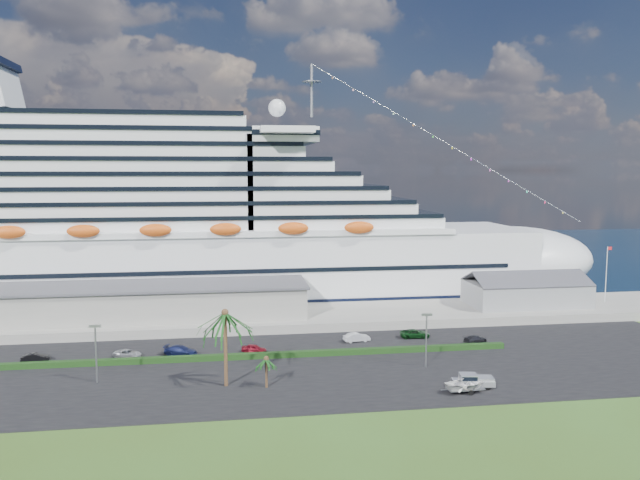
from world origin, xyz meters
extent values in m
plane|color=#3C541C|center=(0.00, 0.00, 0.00)|extent=(420.00, 420.00, 0.00)
cube|color=black|center=(0.00, 11.00, 0.06)|extent=(140.00, 38.00, 0.12)
cube|color=gray|center=(0.00, 40.00, 0.90)|extent=(240.00, 20.00, 1.80)
cube|color=black|center=(0.00, 130.00, 0.01)|extent=(420.00, 160.00, 0.02)
cube|color=silver|center=(-20.00, 64.00, 8.00)|extent=(160.00, 30.00, 16.00)
ellipsoid|color=silver|center=(60.00, 64.00, 8.00)|extent=(40.00, 30.00, 16.00)
cube|color=black|center=(-20.00, 64.00, 1.20)|extent=(164.00, 30.60, 2.40)
cube|color=silver|center=(-32.00, 64.00, 29.60)|extent=(128.00, 26.00, 24.80)
cube|color=silver|center=(2.80, 64.00, 37.40)|extent=(14.00, 38.00, 3.20)
cylinder|color=gray|center=(10.00, 64.00, 48.00)|extent=(0.70, 0.70, 12.00)
ellipsoid|color=#D75214|center=(-24.00, 48.20, 17.80)|extent=(90.00, 2.40, 2.60)
ellipsoid|color=#D75214|center=(-24.00, 79.80, 17.80)|extent=(90.00, 2.40, 2.60)
cube|color=black|center=(-20.00, 64.00, 8.80)|extent=(144.00, 30.40, 0.90)
cube|color=gray|center=(-25.00, 40.00, 4.80)|extent=(60.00, 14.00, 6.00)
cube|color=#4C4C54|center=(-25.00, 40.00, 7.90)|extent=(61.00, 15.00, 0.40)
cube|color=gray|center=(52.00, 40.00, 4.20)|extent=(24.00, 12.00, 4.80)
cube|color=#4C4C54|center=(52.00, 37.00, 7.80)|extent=(24.00, 6.31, 2.74)
cube|color=#4C4C54|center=(52.00, 43.00, 7.80)|extent=(24.00, 6.31, 2.74)
cylinder|color=silver|center=(70.00, 40.00, 7.80)|extent=(0.16, 0.16, 12.00)
cube|color=red|center=(70.50, 40.00, 13.40)|extent=(1.00, 0.04, 0.70)
cube|color=black|center=(-8.00, 16.00, 0.57)|extent=(88.00, 1.10, 0.90)
cylinder|color=gray|center=(-28.00, 8.00, 4.12)|extent=(0.24, 0.24, 8.00)
cube|color=gray|center=(-28.00, 8.00, 8.22)|extent=(1.60, 0.35, 0.35)
cylinder|color=gray|center=(20.00, 8.00, 4.12)|extent=(0.24, 0.24, 8.00)
cube|color=gray|center=(20.00, 8.00, 8.22)|extent=(1.60, 0.35, 0.35)
cylinder|color=#47301E|center=(-10.00, 4.00, 5.25)|extent=(0.54, 0.54, 10.50)
sphere|color=#47301E|center=(-10.00, 4.00, 10.50)|extent=(0.98, 0.98, 0.98)
cylinder|color=#47301E|center=(-4.50, 2.50, 2.10)|extent=(0.35, 0.35, 4.20)
sphere|color=#47301E|center=(-4.50, 2.50, 4.20)|extent=(0.73, 0.73, 0.73)
imported|color=black|center=(-39.39, 19.16, 0.81)|extent=(4.27, 1.74, 1.38)
imported|color=#9EA0A7|center=(-25.61, 19.64, 0.73)|extent=(4.83, 3.43, 1.22)
imported|color=#141C48|center=(-17.31, 19.52, 0.90)|extent=(5.83, 3.99, 1.57)
imported|color=maroon|center=(-5.52, 19.17, 0.81)|extent=(4.38, 3.17, 1.39)
imported|color=silver|center=(12.46, 23.32, 0.89)|extent=(4.85, 2.34, 1.53)
imported|color=#0C3312|center=(23.28, 24.37, 0.86)|extent=(5.49, 2.85, 1.48)
imported|color=black|center=(32.62, 19.60, 0.77)|extent=(4.82, 3.37, 1.30)
cylinder|color=black|center=(21.56, -2.84, 0.54)|extent=(0.87, 0.41, 0.84)
cylinder|color=black|center=(21.56, -0.85, 0.54)|extent=(0.87, 0.41, 0.84)
cylinder|color=black|center=(25.23, -2.84, 0.54)|extent=(0.87, 0.41, 0.84)
cylinder|color=black|center=(25.23, -0.85, 0.54)|extent=(0.87, 0.41, 0.84)
cube|color=silver|center=(23.55, -1.84, 0.91)|extent=(5.90, 2.89, 0.73)
cube|color=silver|center=(25.07, -1.84, 1.32)|extent=(2.78, 2.38, 0.58)
cube|color=silver|center=(22.82, -1.84, 1.64)|extent=(2.57, 2.30, 0.99)
cube|color=black|center=(22.82, -1.84, 1.74)|extent=(2.37, 2.32, 0.58)
cube|color=silver|center=(21.14, -1.84, 1.11)|extent=(1.22, 2.11, 0.37)
cube|color=gray|center=(21.78, -3.49, 0.71)|extent=(5.08, 2.18, 0.13)
cylinder|color=gray|center=(19.52, -3.49, 0.71)|extent=(2.37, 0.25, 0.09)
cylinder|color=black|center=(22.21, -4.46, 0.46)|extent=(0.70, 0.29, 0.69)
cylinder|color=black|center=(22.21, -2.52, 0.46)|extent=(0.70, 0.29, 0.69)
imported|color=white|center=(21.78, -3.49, 1.34)|extent=(5.73, 4.28, 1.13)
camera|label=1|loc=(-9.23, -80.60, 29.82)|focal=35.00mm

